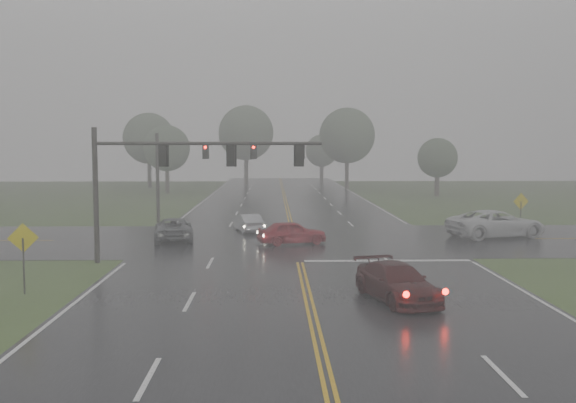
{
  "coord_description": "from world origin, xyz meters",
  "views": [
    {
      "loc": [
        -1.36,
        -17.79,
        5.84
      ],
      "look_at": [
        -0.55,
        16.0,
        2.93
      ],
      "focal_mm": 40.0,
      "sensor_mm": 36.0,
      "label": 1
    }
  ],
  "objects_px": {
    "car_grey": "(174,240)",
    "signal_gantry_near": "(165,168)",
    "sedan_red": "(292,244)",
    "sedan_maroon": "(397,301)",
    "sedan_silver": "(248,232)",
    "pickup_white": "(496,237)",
    "signal_gantry_far": "(208,160)"
  },
  "relations": [
    {
      "from": "sedan_maroon",
      "to": "signal_gantry_near",
      "type": "bearing_deg",
      "value": 125.51
    },
    {
      "from": "pickup_white",
      "to": "signal_gantry_near",
      "type": "xyz_separation_m",
      "value": [
        -19.76,
        -8.45,
        4.75
      ]
    },
    {
      "from": "sedan_maroon",
      "to": "car_grey",
      "type": "distance_m",
      "value": 19.39
    },
    {
      "from": "car_grey",
      "to": "pickup_white",
      "type": "distance_m",
      "value": 20.59
    },
    {
      "from": "sedan_maroon",
      "to": "sedan_red",
      "type": "height_order",
      "value": "sedan_red"
    },
    {
      "from": "sedan_maroon",
      "to": "sedan_silver",
      "type": "relative_size",
      "value": 1.26
    },
    {
      "from": "car_grey",
      "to": "signal_gantry_near",
      "type": "bearing_deg",
      "value": 87.14
    },
    {
      "from": "pickup_white",
      "to": "sedan_silver",
      "type": "bearing_deg",
      "value": 64.21
    },
    {
      "from": "signal_gantry_near",
      "to": "car_grey",
      "type": "bearing_deg",
      "value": 96.05
    },
    {
      "from": "sedan_maroon",
      "to": "sedan_red",
      "type": "bearing_deg",
      "value": 89.14
    },
    {
      "from": "pickup_white",
      "to": "sedan_red",
      "type": "bearing_deg",
      "value": 85.35
    },
    {
      "from": "sedan_maroon",
      "to": "sedan_red",
      "type": "distance_m",
      "value": 14.65
    },
    {
      "from": "sedan_maroon",
      "to": "car_grey",
      "type": "height_order",
      "value": "car_grey"
    },
    {
      "from": "sedan_silver",
      "to": "signal_gantry_near",
      "type": "xyz_separation_m",
      "value": [
        -3.7,
        -11.33,
        4.75
      ]
    },
    {
      "from": "signal_gantry_near",
      "to": "signal_gantry_far",
      "type": "relative_size",
      "value": 0.92
    },
    {
      "from": "sedan_silver",
      "to": "car_grey",
      "type": "relative_size",
      "value": 0.76
    },
    {
      "from": "sedan_red",
      "to": "pickup_white",
      "type": "height_order",
      "value": "pickup_white"
    },
    {
      "from": "sedan_red",
      "to": "car_grey",
      "type": "xyz_separation_m",
      "value": [
        -7.34,
        1.82,
        0.0
      ]
    },
    {
      "from": "sedan_red",
      "to": "signal_gantry_near",
      "type": "xyz_separation_m",
      "value": [
        -6.53,
        -5.88,
        4.75
      ]
    },
    {
      "from": "sedan_maroon",
      "to": "pickup_white",
      "type": "height_order",
      "value": "pickup_white"
    },
    {
      "from": "car_grey",
      "to": "signal_gantry_near",
      "type": "distance_m",
      "value": 9.08
    },
    {
      "from": "signal_gantry_near",
      "to": "pickup_white",
      "type": "bearing_deg",
      "value": 23.15
    },
    {
      "from": "sedan_maroon",
      "to": "signal_gantry_far",
      "type": "distance_m",
      "value": 27.8
    },
    {
      "from": "sedan_silver",
      "to": "signal_gantry_far",
      "type": "bearing_deg",
      "value": -76.33
    },
    {
      "from": "sedan_red",
      "to": "car_grey",
      "type": "relative_size",
      "value": 0.82
    },
    {
      "from": "sedan_red",
      "to": "pickup_white",
      "type": "relative_size",
      "value": 0.65
    },
    {
      "from": "sedan_red",
      "to": "sedan_silver",
      "type": "bearing_deg",
      "value": 12.84
    },
    {
      "from": "car_grey",
      "to": "sedan_red",
      "type": "bearing_deg",
      "value": 157.16
    },
    {
      "from": "signal_gantry_far",
      "to": "sedan_silver",
      "type": "bearing_deg",
      "value": -60.88
    },
    {
      "from": "sedan_red",
      "to": "sedan_maroon",
      "type": "bearing_deg",
      "value": 179.39
    },
    {
      "from": "sedan_red",
      "to": "signal_gantry_far",
      "type": "distance_m",
      "value": 13.81
    },
    {
      "from": "sedan_maroon",
      "to": "sedan_silver",
      "type": "height_order",
      "value": "sedan_maroon"
    }
  ]
}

